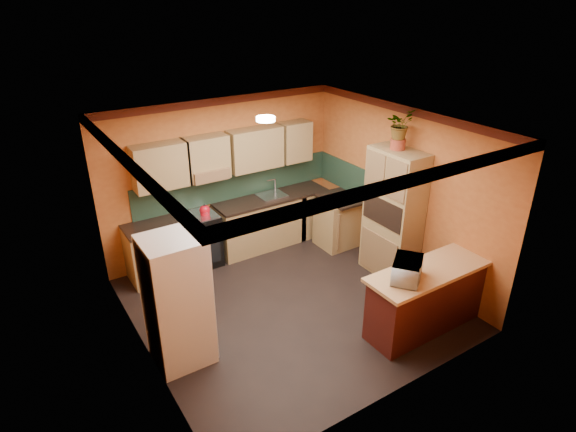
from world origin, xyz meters
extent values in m
plane|color=black|center=(0.00, 0.00, 0.00)|extent=(4.20, 4.20, 0.00)
cube|color=white|center=(0.00, 0.00, 2.70)|extent=(4.20, 4.20, 0.04)
cube|color=#CB7736|center=(0.00, 2.10, 1.35)|extent=(4.20, 0.04, 2.70)
cube|color=#CB7736|center=(0.00, -2.10, 1.35)|extent=(4.20, 0.04, 2.70)
cube|color=#CB7736|center=(-2.10, 0.00, 1.35)|extent=(0.04, 4.20, 2.70)
cube|color=#CB7736|center=(2.10, 0.00, 1.35)|extent=(0.04, 4.20, 2.70)
cube|color=#213C2B|center=(0.25, 2.09, 1.19)|extent=(3.70, 0.02, 0.53)
cube|color=#213C2B|center=(2.09, 1.40, 1.19)|extent=(0.02, 1.40, 0.53)
cube|color=tan|center=(0.10, 1.93, 1.80)|extent=(3.10, 0.34, 0.70)
cylinder|color=white|center=(0.00, 0.60, 2.66)|extent=(0.26, 0.26, 0.06)
cube|color=tan|center=(0.01, 1.80, 0.44)|extent=(3.65, 0.60, 0.88)
cube|color=black|center=(0.01, 1.80, 0.90)|extent=(3.65, 0.62, 0.04)
cube|color=black|center=(-0.62, 1.80, 0.46)|extent=(0.58, 0.58, 0.91)
cube|color=silver|center=(0.78, 1.80, 0.94)|extent=(0.48, 0.40, 0.03)
cube|color=tan|center=(1.80, 1.10, 0.44)|extent=(0.60, 0.80, 0.88)
cube|color=black|center=(1.80, 1.10, 0.90)|extent=(0.62, 0.80, 0.04)
cube|color=white|center=(-1.75, -0.21, 0.85)|extent=(0.68, 0.66, 1.70)
cube|color=tan|center=(1.85, -0.12, 1.05)|extent=(0.48, 0.90, 2.10)
cylinder|color=#9C3B25|center=(1.85, -0.07, 2.18)|extent=(0.22, 0.22, 0.16)
imported|color=tan|center=(1.85, -0.07, 2.48)|extent=(0.44, 0.39, 0.43)
cube|color=#451610|center=(1.31, -1.44, 0.44)|extent=(1.80, 0.55, 0.88)
cube|color=tan|center=(1.31, -1.44, 0.91)|extent=(1.90, 0.65, 0.05)
imported|color=white|center=(0.82, -1.44, 1.07)|extent=(0.60, 0.57, 0.28)
camera|label=1|loc=(-3.21, -4.96, 4.24)|focal=30.00mm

